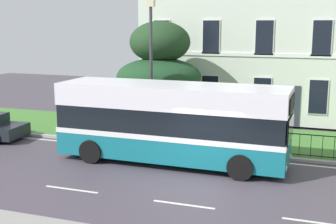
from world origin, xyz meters
TOP-DOWN VIEW (x-y plane):
  - ground_plane at (0.00, 1.01)m, footprint 60.00×56.00m
  - georgian_townhouse at (2.18, 15.08)m, footprint 17.67×10.23m
  - iron_verge_railing at (2.18, 4.40)m, footprint 19.93×0.04m
  - evergreen_tree at (-4.21, 7.41)m, footprint 4.53×4.66m
  - single_decker_bus at (-1.76, 2.28)m, footprint 9.26×2.79m
  - street_lamp_post at (-3.65, 4.83)m, footprint 0.36×0.24m

SIDE VIEW (x-z plane):
  - ground_plane at x=0.00m, z-range -0.11..0.07m
  - iron_verge_railing at x=2.18m, z-range 0.14..1.11m
  - single_decker_bus at x=-1.76m, z-range 0.08..3.27m
  - evergreen_tree at x=-4.21m, z-range -0.39..5.27m
  - street_lamp_post at x=-3.65m, z-range 0.61..7.13m
  - georgian_townhouse at x=2.18m, z-range 0.15..11.97m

